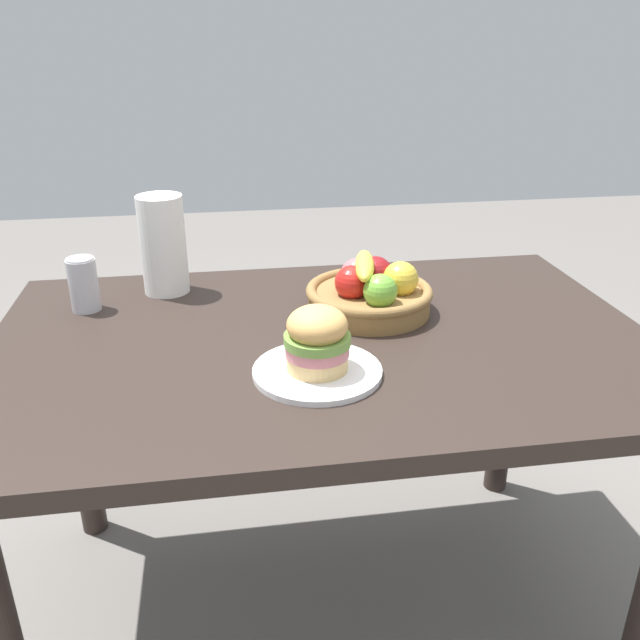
{
  "coord_description": "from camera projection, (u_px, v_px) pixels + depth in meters",
  "views": [
    {
      "loc": [
        -0.21,
        -1.26,
        1.35
      ],
      "look_at": [
        -0.02,
        -0.05,
        0.81
      ],
      "focal_mm": 37.32,
      "sensor_mm": 36.0,
      "label": 1
    }
  ],
  "objects": [
    {
      "name": "soda_can",
      "position": [
        83.0,
        284.0,
        1.52
      ],
      "size": [
        0.07,
        0.07,
        0.13
      ],
      "color": "silver",
      "rests_on": "dining_table"
    },
    {
      "name": "sandwich",
      "position": [
        317.0,
        339.0,
        1.23
      ],
      "size": [
        0.13,
        0.13,
        0.13
      ],
      "color": "#E5BC75",
      "rests_on": "plate"
    },
    {
      "name": "fruit_basket",
      "position": [
        370.0,
        291.0,
        1.52
      ],
      "size": [
        0.29,
        0.29,
        0.14
      ],
      "color": "olive",
      "rests_on": "dining_table"
    },
    {
      "name": "paper_towel_roll",
      "position": [
        163.0,
        245.0,
        1.61
      ],
      "size": [
        0.11,
        0.11,
        0.24
      ],
      "primitive_type": "cylinder",
      "color": "white",
      "rests_on": "dining_table"
    },
    {
      "name": "dining_table",
      "position": [
        324.0,
        378.0,
        1.45
      ],
      "size": [
        1.4,
        0.9,
        0.75
      ],
      "color": "#2D231E",
      "rests_on": "ground_plane"
    },
    {
      "name": "plate",
      "position": [
        317.0,
        371.0,
        1.26
      ],
      "size": [
        0.25,
        0.25,
        0.01
      ],
      "primitive_type": "cylinder",
      "color": "white",
      "rests_on": "dining_table"
    },
    {
      "name": "ground_plane",
      "position": [
        323.0,
        598.0,
        1.72
      ],
      "size": [
        8.0,
        8.0,
        0.0
      ],
      "primitive_type": "plane",
      "color": "slate"
    }
  ]
}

